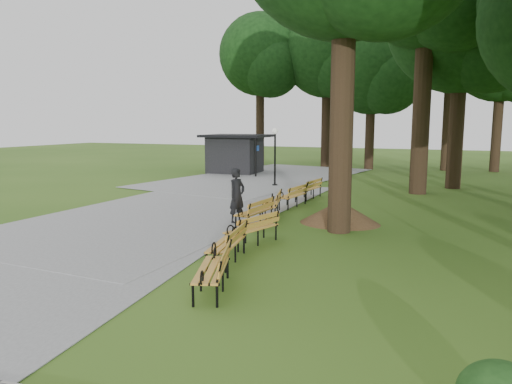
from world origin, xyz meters
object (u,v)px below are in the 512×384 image
at_px(lamp_post, 275,144).
at_px(dirt_mound, 340,212).
at_px(bench_1, 226,244).
at_px(bench_5, 292,196).
at_px(bench_3, 254,212).
at_px(bench_6, 309,189).
at_px(bench_2, 252,229).
at_px(lawn_tree_4, 463,19).
at_px(person, 237,196).
at_px(bench_0, 212,270).
at_px(kiosk, 235,154).
at_px(bench_4, 271,203).

bearing_deg(lamp_post, dirt_mound, -56.62).
bearing_deg(bench_1, lamp_post, -173.93).
bearing_deg(bench_5, bench_1, 13.63).
xyz_separation_m(dirt_mound, bench_3, (-2.51, -1.36, 0.06)).
relative_size(dirt_mound, bench_6, 1.18).
height_order(bench_2, lawn_tree_4, lawn_tree_4).
xyz_separation_m(bench_1, lawn_tree_4, (4.99, 16.07, 7.86)).
xyz_separation_m(person, dirt_mound, (3.16, 1.30, -0.54)).
xyz_separation_m(bench_2, bench_3, (-0.89, 2.32, 0.00)).
distance_m(bench_0, bench_5, 9.91).
height_order(person, kiosk, kiosk).
bearing_deg(bench_4, bench_5, 162.02).
bearing_deg(bench_0, bench_4, 172.95).
bearing_deg(bench_5, kiosk, -138.05).
distance_m(bench_1, bench_3, 4.18).
relative_size(bench_1, bench_3, 1.00).
relative_size(bench_2, bench_5, 1.00).
bearing_deg(bench_6, bench_0, 13.28).
height_order(kiosk, bench_6, kiosk).
height_order(bench_0, bench_1, same).
xyz_separation_m(bench_4, lawn_tree_4, (6.03, 10.24, 7.86)).
height_order(bench_1, bench_3, same).
distance_m(bench_4, bench_5, 2.02).
xyz_separation_m(person, bench_3, (0.65, -0.06, -0.48)).
distance_m(kiosk, bench_0, 22.29).
distance_m(dirt_mound, bench_4, 2.62).
relative_size(lamp_post, bench_2, 1.60).
distance_m(lamp_post, bench_0, 15.99).
bearing_deg(person, bench_6, 9.50).
distance_m(bench_1, bench_5, 7.91).
distance_m(kiosk, bench_2, 18.66).
height_order(bench_4, bench_5, same).
distance_m(dirt_mound, lawn_tree_4, 13.70).
distance_m(bench_5, bench_6, 2.22).
height_order(dirt_mound, bench_5, bench_5).
relative_size(bench_6, lawn_tree_4, 0.16).
bearing_deg(lawn_tree_4, bench_6, -134.33).
height_order(person, lawn_tree_4, lawn_tree_4).
bearing_deg(bench_2, kiosk, -137.09).
distance_m(lamp_post, bench_5, 6.41).
height_order(person, bench_4, person).
height_order(lamp_post, lawn_tree_4, lawn_tree_4).
relative_size(lamp_post, bench_1, 1.60).
relative_size(bench_3, bench_6, 1.00).
distance_m(person, dirt_mound, 3.46).
xyz_separation_m(person, bench_1, (1.62, -4.13, -0.48)).
height_order(bench_6, lawn_tree_4, lawn_tree_4).
bearing_deg(kiosk, bench_1, -67.74).
bearing_deg(bench_1, bench_5, 177.39).
bearing_deg(bench_5, bench_0, 15.86).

